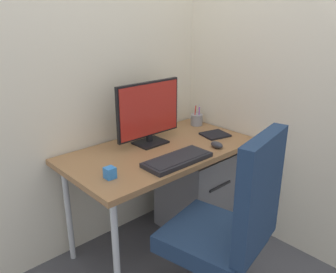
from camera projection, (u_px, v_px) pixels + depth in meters
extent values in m
plane|color=#4C4C51|center=(161.00, 241.00, 2.47)|extent=(8.00, 8.00, 0.00)
cube|color=beige|center=(123.00, 36.00, 2.25)|extent=(2.94, 0.04, 2.80)
cube|color=beige|center=(260.00, 36.00, 2.24)|extent=(0.04, 2.37, 2.80)
cube|color=#996B42|center=(161.00, 151.00, 2.24)|extent=(1.25, 0.67, 0.04)
cylinder|color=silver|center=(116.00, 254.00, 1.82)|extent=(0.04, 0.04, 0.68)
cylinder|color=silver|center=(241.00, 187.00, 2.53)|extent=(0.04, 0.04, 0.68)
cylinder|color=silver|center=(68.00, 214.00, 2.19)|extent=(0.04, 0.04, 0.68)
cylinder|color=silver|center=(189.00, 164.00, 2.89)|extent=(0.04, 0.04, 0.68)
sphere|color=black|center=(203.00, 264.00, 2.21)|extent=(0.05, 0.05, 0.05)
cylinder|color=#B2B5BA|center=(210.00, 268.00, 1.88)|extent=(0.04, 0.04, 0.29)
cube|color=navy|center=(211.00, 238.00, 1.82)|extent=(0.54, 0.55, 0.10)
cube|color=navy|center=(259.00, 195.00, 1.57)|extent=(0.41, 0.15, 0.58)
cube|color=slate|center=(195.00, 190.00, 2.56)|extent=(0.43, 0.45, 0.60)
cube|color=#262628|center=(220.00, 186.00, 2.36)|extent=(0.22, 0.01, 0.02)
cube|color=black|center=(150.00, 142.00, 2.32)|extent=(0.21, 0.16, 0.01)
cube|color=black|center=(149.00, 138.00, 2.31)|extent=(0.04, 0.02, 0.05)
cube|color=black|center=(149.00, 109.00, 2.25)|extent=(0.50, 0.02, 0.36)
cube|color=#B2261E|center=(150.00, 110.00, 2.24)|extent=(0.47, 0.01, 0.34)
cube|color=black|center=(177.00, 160.00, 2.03)|extent=(0.43, 0.18, 0.03)
cube|color=black|center=(178.00, 157.00, 2.02)|extent=(0.40, 0.14, 0.00)
ellipsoid|color=#333338|center=(217.00, 145.00, 2.23)|extent=(0.05, 0.09, 0.04)
cylinder|color=gray|center=(197.00, 120.00, 2.68)|extent=(0.09, 0.09, 0.09)
cylinder|color=silver|center=(196.00, 112.00, 2.65)|extent=(0.04, 0.01, 0.12)
cylinder|color=silver|center=(198.00, 112.00, 2.66)|extent=(0.04, 0.01, 0.12)
torus|color=black|center=(197.00, 118.00, 2.68)|extent=(0.03, 0.04, 0.01)
cylinder|color=purple|center=(199.00, 115.00, 2.66)|extent=(0.01, 0.01, 0.12)
cylinder|color=red|center=(195.00, 114.00, 2.65)|extent=(0.01, 0.02, 0.14)
cube|color=black|center=(215.00, 135.00, 2.46)|extent=(0.21, 0.20, 0.01)
cube|color=#337FD8|center=(110.00, 173.00, 1.82)|extent=(0.05, 0.05, 0.06)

